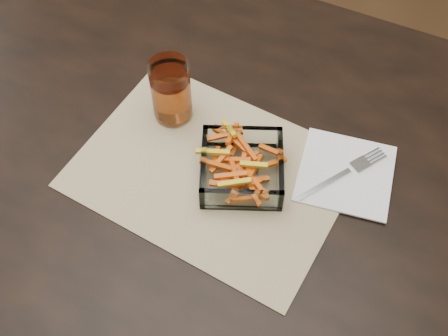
{
  "coord_description": "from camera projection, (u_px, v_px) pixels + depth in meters",
  "views": [
    {
      "loc": [
        0.36,
        -0.52,
        1.56
      ],
      "look_at": [
        0.14,
        -0.05,
        0.78
      ],
      "focal_mm": 45.0,
      "sensor_mm": 36.0,
      "label": 1
    }
  ],
  "objects": [
    {
      "name": "glass_bowl",
      "position": [
        242.0,
        169.0,
        0.95
      ],
      "size": [
        0.18,
        0.18,
        0.05
      ],
      "rotation": [
        0.0,
        0.0,
        0.41
      ],
      "color": "white",
      "rests_on": "placemat"
    },
    {
      "name": "dining_table",
      "position": [
        173.0,
        156.0,
        1.1
      ],
      "size": [
        1.6,
        0.9,
        0.75
      ],
      "color": "black",
      "rests_on": "ground"
    },
    {
      "name": "tumbler",
      "position": [
        171.0,
        93.0,
        0.99
      ],
      "size": [
        0.07,
        0.07,
        0.12
      ],
      "color": "white",
      "rests_on": "placemat"
    },
    {
      "name": "placemat",
      "position": [
        211.0,
        171.0,
        0.97
      ],
      "size": [
        0.48,
        0.37,
        0.0
      ],
      "primitive_type": "cube",
      "rotation": [
        0.0,
        0.0,
        -0.08
      ],
      "color": "tan",
      "rests_on": "dining_table"
    },
    {
      "name": "fork",
      "position": [
        345.0,
        173.0,
        0.96
      ],
      "size": [
        0.11,
        0.16,
        0.0
      ],
      "rotation": [
        0.0,
        0.0,
        -0.58
      ],
      "color": "silver",
      "rests_on": "napkin"
    },
    {
      "name": "napkin",
      "position": [
        346.0,
        173.0,
        0.96
      ],
      "size": [
        0.18,
        0.18,
        0.0
      ],
      "primitive_type": "cube",
      "rotation": [
        0.0,
        0.0,
        0.17
      ],
      "color": "white",
      "rests_on": "placemat"
    }
  ]
}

